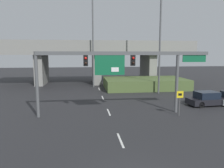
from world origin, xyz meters
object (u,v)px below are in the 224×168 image
at_px(signal_gantry, 120,64).
at_px(parked_sedan_near_right, 207,99).
at_px(highway_light_pole_near, 160,29).
at_px(speed_limit_sign, 180,99).
at_px(highway_light_pole_far, 93,31).

bearing_deg(signal_gantry, parked_sedan_near_right, 12.79).
xyz_separation_m(highway_light_pole_near, parked_sedan_near_right, (2.82, -7.45, -8.05)).
distance_m(speed_limit_sign, highway_light_pole_far, 20.39).
bearing_deg(parked_sedan_near_right, speed_limit_sign, -148.80).
bearing_deg(highway_light_pole_near, parked_sedan_near_right, -69.26).
bearing_deg(highway_light_pole_near, signal_gantry, -125.88).
bearing_deg(speed_limit_sign, highway_light_pole_far, 111.04).
height_order(highway_light_pole_near, highway_light_pole_far, highway_light_pole_far).
height_order(signal_gantry, speed_limit_sign, signal_gantry).
distance_m(highway_light_pole_near, parked_sedan_near_right, 11.32).
xyz_separation_m(speed_limit_sign, parked_sedan_near_right, (4.74, 3.53, -0.83)).
distance_m(signal_gantry, highway_light_pole_near, 12.64).
distance_m(signal_gantry, speed_limit_sign, 6.09).
distance_m(highway_light_pole_near, highway_light_pole_far, 11.03).
bearing_deg(speed_limit_sign, highway_light_pole_near, 80.09).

